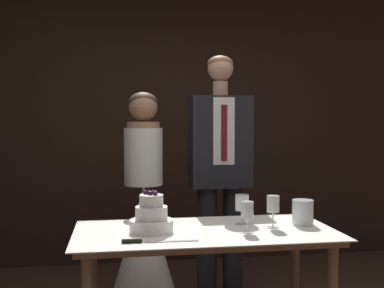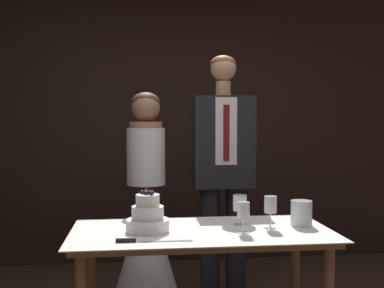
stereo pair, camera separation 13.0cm
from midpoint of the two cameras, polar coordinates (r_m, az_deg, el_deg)
The scene contains 10 objects.
wall_back at distance 4.77m, azimuth -1.99°, elevation 2.77°, with size 5.14×0.12×2.78m, color black.
cake_table at distance 2.71m, azimuth 2.55°, elevation -12.22°, with size 1.43×0.71×0.79m.
tiered_cake at distance 2.64m, azimuth -3.85°, elevation -8.66°, with size 0.24×0.24×0.22m.
cake_knife at distance 2.43m, azimuth -4.74°, elevation -11.33°, with size 0.38×0.03×0.02m.
wine_glass_near at distance 2.61m, azimuth 7.54°, elevation -7.89°, with size 0.07×0.07×0.17m.
wine_glass_middle at distance 2.80m, azimuth 7.03°, elevation -7.05°, with size 0.08×0.08×0.17m.
wine_glass_far at distance 2.73m, azimuth 10.64°, elevation -7.19°, with size 0.07×0.07×0.18m.
hurricane_candle at distance 2.86m, azimuth 14.12°, elevation -8.02°, with size 0.12×0.12×0.14m.
bride at distance 3.59m, azimuth -4.39°, elevation -10.11°, with size 0.54×0.54×1.60m.
groom at distance 3.58m, azimuth 4.74°, elevation -2.89°, with size 0.44×0.25×1.87m.
Camera 2 is at (-0.32, -2.36, 1.39)m, focal length 45.00 mm.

